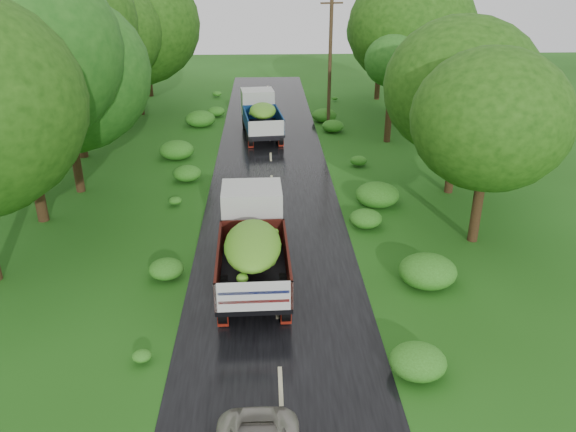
{
  "coord_description": "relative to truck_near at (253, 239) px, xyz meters",
  "views": [
    {
      "loc": [
        -0.31,
        -12.31,
        10.94
      ],
      "look_at": [
        0.53,
        7.74,
        1.7
      ],
      "focal_mm": 35.0,
      "sensor_mm": 36.0,
      "label": 1
    }
  ],
  "objects": [
    {
      "name": "ground",
      "position": [
        0.83,
        -5.97,
        -1.61
      ],
      "size": [
        120.0,
        120.0,
        0.0
      ],
      "primitive_type": "plane",
      "color": "#19470F",
      "rests_on": "ground"
    },
    {
      "name": "road",
      "position": [
        0.83,
        -0.97,
        -1.6
      ],
      "size": [
        6.5,
        80.0,
        0.02
      ],
      "primitive_type": "cube",
      "color": "black",
      "rests_on": "ground"
    },
    {
      "name": "road_lines",
      "position": [
        0.83,
        0.03,
        -1.59
      ],
      "size": [
        0.12,
        69.6,
        0.0
      ],
      "color": "#BFB78C",
      "rests_on": "road"
    },
    {
      "name": "truck_near",
      "position": [
        0.0,
        0.0,
        0.0
      ],
      "size": [
        2.54,
        6.82,
        2.84
      ],
      "rotation": [
        0.0,
        0.0,
        0.02
      ],
      "color": "black",
      "rests_on": "ground"
    },
    {
      "name": "truck_far",
      "position": [
        0.24,
        18.77,
        -0.1
      ],
      "size": [
        2.93,
        6.56,
        2.67
      ],
      "rotation": [
        0.0,
        0.0,
        0.11
      ],
      "color": "black",
      "rests_on": "ground"
    },
    {
      "name": "utility_pole",
      "position": [
        5.08,
        21.16,
        2.98
      ],
      "size": [
        1.55,
        0.46,
        8.91
      ],
      "rotation": [
        0.0,
        0.0,
        0.22
      ],
      "color": "#382616",
      "rests_on": "ground"
    },
    {
      "name": "trees_left",
      "position": [
        -9.56,
        14.99,
        5.12
      ],
      "size": [
        5.73,
        34.83,
        9.62
      ],
      "color": "black",
      "rests_on": "ground"
    },
    {
      "name": "trees_right",
      "position": [
        9.97,
        15.73,
        4.06
      ],
      "size": [
        5.72,
        29.79,
        8.44
      ],
      "color": "black",
      "rests_on": "ground"
    },
    {
      "name": "shrubs",
      "position": [
        0.83,
        8.03,
        -1.26
      ],
      "size": [
        11.9,
        44.0,
        0.7
      ],
      "color": "#2C6618",
      "rests_on": "ground"
    }
  ]
}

